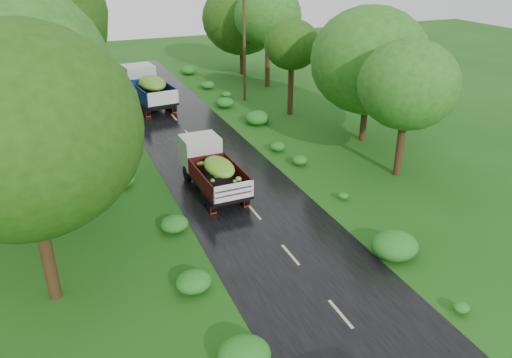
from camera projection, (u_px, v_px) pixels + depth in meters
ground at (340, 314)px, 17.53m from camera, size 120.00×120.00×0.00m
road at (280, 243)px, 21.71m from camera, size 6.50×80.00×0.02m
road_lines at (271, 232)px, 22.55m from camera, size 0.12×69.60×0.00m
truck_near at (211, 166)px, 25.93m from camera, size 2.20×5.79×2.41m
truck_far at (147, 86)px, 39.75m from camera, size 3.19×7.09×2.88m
utility_pole at (244, 45)px, 39.88m from camera, size 1.50×0.56×8.76m
trees_left at (9, 39)px, 28.71m from camera, size 7.04×34.20×10.47m
trees_right at (299, 38)px, 37.85m from camera, size 5.34×29.82×7.77m
shrubs at (215, 161)px, 29.10m from camera, size 11.90×44.00×0.70m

